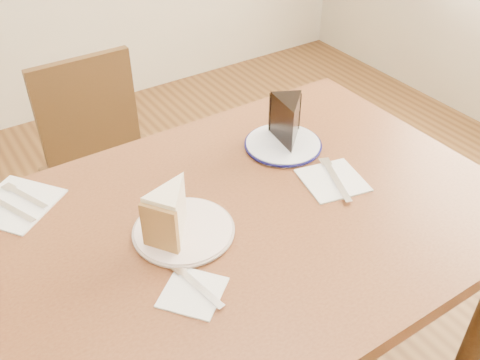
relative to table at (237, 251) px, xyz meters
name	(u,v)px	position (x,y,z in m)	size (l,w,h in m)	color
table	(237,251)	(0.00, 0.00, 0.00)	(1.20, 0.80, 0.75)	#4D2715
chair_far	(109,170)	(-0.04, 0.73, -0.21)	(0.40, 0.40, 0.80)	#392311
plate_cream	(184,231)	(-0.12, 0.02, 0.10)	(0.20, 0.20, 0.01)	white
plate_navy	(283,145)	(0.25, 0.17, 0.10)	(0.19, 0.19, 0.01)	white
carrot_cake	(174,211)	(-0.13, 0.03, 0.16)	(0.07, 0.10, 0.10)	#F6E6CB
chocolate_cake	(289,124)	(0.26, 0.16, 0.16)	(0.08, 0.11, 0.10)	black
napkin_cream	(193,292)	(-0.18, -0.13, 0.10)	(0.11, 0.11, 0.00)	white
napkin_navy	(333,180)	(0.26, -0.01, 0.10)	(0.14, 0.14, 0.00)	white
napkin_spare	(16,204)	(-0.38, 0.31, 0.10)	(0.16, 0.16, 0.00)	white
fork_cream	(197,286)	(-0.17, -0.12, 0.10)	(0.01, 0.14, 0.00)	white
knife_navy	(336,180)	(0.26, -0.02, 0.10)	(0.02, 0.17, 0.00)	white
fork_spare	(25,196)	(-0.36, 0.32, 0.10)	(0.01, 0.14, 0.00)	silver
knife_spare	(9,208)	(-0.40, 0.29, 0.10)	(0.01, 0.16, 0.00)	silver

